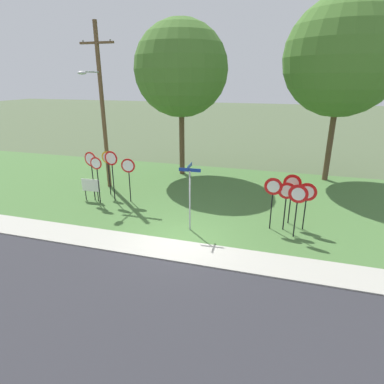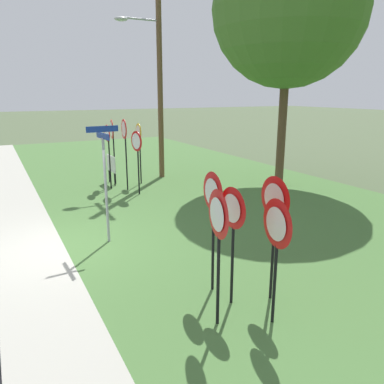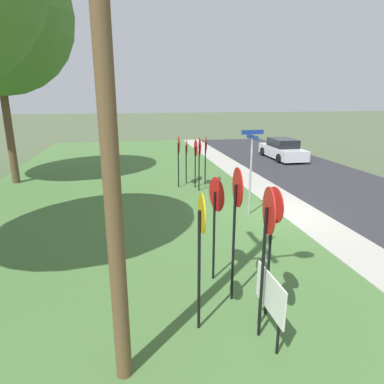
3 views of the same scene
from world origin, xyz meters
name	(u,v)px [view 3 (image 3 of 3)]	position (x,y,z in m)	size (l,w,h in m)	color
ground_plane	(279,214)	(0.00, 0.00, 0.00)	(160.00, 160.00, 0.00)	#4C5B3D
sidewalk_strip	(299,212)	(0.00, -0.80, 0.03)	(44.00, 1.60, 0.06)	#ADAA9E
grass_median	(113,225)	(0.00, 6.00, 0.02)	(44.00, 12.00, 0.04)	#477038
stop_sign_near_left	(236,205)	(-4.91, 3.32, 2.14)	(0.78, 0.11, 2.85)	black
stop_sign_near_right	(273,226)	(-5.53, 2.81, 1.92)	(0.66, 0.10, 2.61)	black
stop_sign_far_left	(267,230)	(-6.09, 3.17, 2.08)	(0.78, 0.16, 2.77)	black
stop_sign_far_center	(216,206)	(-4.02, 3.49, 1.84)	(0.76, 0.15, 2.46)	black
stop_sign_far_right	(201,234)	(-5.68, 4.20, 1.93)	(0.69, 0.10, 2.61)	black
yield_sign_near_left	(206,148)	(4.66, 1.70, 1.82)	(0.81, 0.15, 2.39)	black
yield_sign_near_right	(179,149)	(4.43, 3.05, 1.84)	(0.81, 0.10, 2.42)	black
yield_sign_far_left	(187,150)	(5.07, 2.57, 1.68)	(0.82, 0.13, 2.22)	black
yield_sign_far_right	(200,151)	(3.62, 2.23, 1.86)	(0.79, 0.11, 2.43)	black
yield_sign_center	(196,152)	(4.21, 2.29, 1.72)	(0.76, 0.10, 2.26)	black
street_name_post	(251,166)	(0.14, 1.13, 1.85)	(0.96, 0.82, 3.05)	#9EA0A8
utility_pole	(111,13)	(-6.54, 5.46, 5.12)	(2.10, 2.08, 9.47)	brown
notice_board	(270,297)	(-6.19, 3.08, 0.87)	(1.10, 0.07, 1.25)	black
parked_sedan_distant	(282,150)	(10.72, -5.14, 0.65)	(4.63, 1.95, 1.39)	silver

